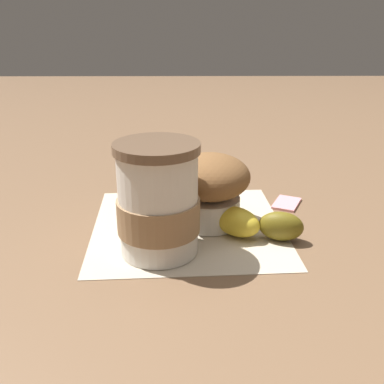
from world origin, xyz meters
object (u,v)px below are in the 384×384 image
Objects in this scene: coffee_cup at (163,203)px; sugar_packet at (290,202)px; muffin at (214,186)px; banana at (227,213)px.

coffee_cup is 0.23m from sugar_packet.
coffee_cup is at bearing 127.80° from sugar_packet.
sugar_packet is (0.13, -0.17, -0.06)m from coffee_cup.
coffee_cup is at bearing 140.11° from muffin.
coffee_cup is at bearing 128.99° from banana.
banana is at bearing -51.01° from coffee_cup.
muffin reaches higher than banana.
muffin is 0.04m from banana.
banana is (0.06, -0.08, -0.04)m from coffee_cup.
sugar_packet is (0.07, -0.10, -0.02)m from banana.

